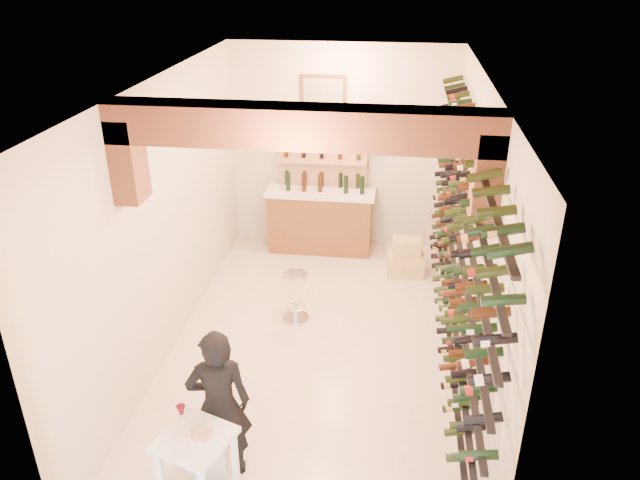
% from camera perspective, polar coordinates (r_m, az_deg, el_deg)
% --- Properties ---
extents(ground, '(6.00, 6.00, 0.00)m').
position_cam_1_polar(ground, '(7.59, -0.30, -9.86)').
color(ground, beige).
rests_on(ground, ground).
extents(room_shell, '(3.52, 6.02, 3.21)m').
position_cam_1_polar(room_shell, '(6.30, -0.67, 5.60)').
color(room_shell, beige).
rests_on(room_shell, ground).
extents(wine_rack, '(0.32, 5.70, 2.56)m').
position_cam_1_polar(wine_rack, '(6.79, 12.58, 0.07)').
color(wine_rack, black).
rests_on(wine_rack, ground).
extents(back_counter, '(1.70, 0.62, 1.29)m').
position_cam_1_polar(back_counter, '(9.66, 0.05, 2.01)').
color(back_counter, brown).
rests_on(back_counter, ground).
extents(back_shelving, '(1.40, 0.31, 2.73)m').
position_cam_1_polar(back_shelving, '(9.64, 0.23, 6.04)').
color(back_shelving, tan).
rests_on(back_shelving, ground).
extents(tasting_table, '(0.70, 0.70, 0.96)m').
position_cam_1_polar(tasting_table, '(5.45, -11.55, -18.71)').
color(tasting_table, white).
rests_on(tasting_table, ground).
extents(white_stool, '(0.42, 0.42, 0.45)m').
position_cam_1_polar(white_stool, '(6.10, -10.47, -18.24)').
color(white_stool, white).
rests_on(white_stool, ground).
extents(person, '(0.64, 0.50, 1.54)m').
position_cam_1_polar(person, '(5.64, -9.45, -15.02)').
color(person, black).
rests_on(person, ground).
extents(chrome_barstool, '(0.35, 0.35, 0.67)m').
position_cam_1_polar(chrome_barstool, '(7.88, -2.31, -5.04)').
color(chrome_barstool, silver).
rests_on(chrome_barstool, ground).
extents(crate_lower, '(0.56, 0.41, 0.32)m').
position_cam_1_polar(crate_lower, '(9.18, 8.01, -2.18)').
color(crate_lower, '#D8C076').
rests_on(crate_lower, ground).
extents(crate_upper, '(0.43, 0.31, 0.24)m').
position_cam_1_polar(crate_upper, '(9.05, 8.12, -0.61)').
color(crate_upper, '#D8C076').
rests_on(crate_upper, crate_lower).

